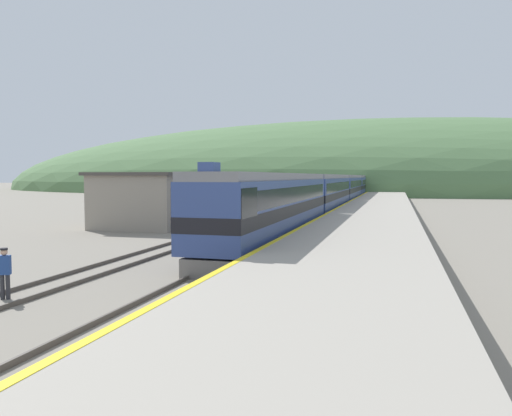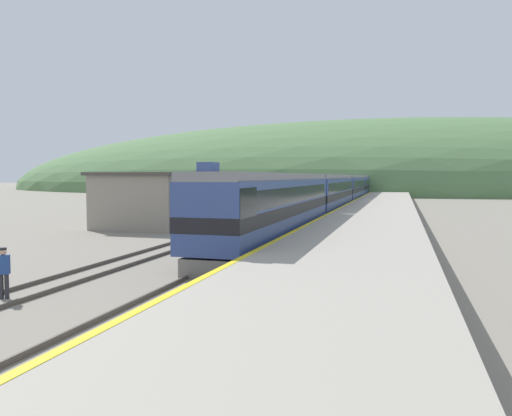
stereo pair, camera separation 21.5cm
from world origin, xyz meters
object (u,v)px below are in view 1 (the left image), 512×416
object	(u,v)px
carriage_third	(347,188)
carriage_fourth	(358,185)
express_train_lead_car	(273,205)
carriage_second	(326,193)
track_worker	(5,270)

from	to	relation	value
carriage_third	carriage_fourth	size ratio (longest dim) A/B	1.00
express_train_lead_car	carriage_third	xyz separation A→B (m)	(0.00, 45.01, -0.01)
carriage_fourth	carriage_second	bearing A→B (deg)	-90.00
express_train_lead_car	carriage_third	bearing A→B (deg)	90.00
express_train_lead_car	track_worker	bearing A→B (deg)	-108.75
track_worker	express_train_lead_car	bearing A→B (deg)	71.25
carriage_fourth	express_train_lead_car	bearing A→B (deg)	-90.00
express_train_lead_car	carriage_second	distance (m)	22.77
express_train_lead_car	carriage_fourth	size ratio (longest dim) A/B	1.03
carriage_second	track_worker	bearing A→B (deg)	-97.75
carriage_second	carriage_third	xyz separation A→B (m)	(0.00, 22.24, 0.00)
carriage_second	carriage_third	distance (m)	22.24
carriage_second	carriage_fourth	xyz separation A→B (m)	(0.00, 44.47, 0.00)
express_train_lead_car	carriage_second	bearing A→B (deg)	90.00
carriage_fourth	track_worker	xyz separation A→B (m)	(-5.17, -82.47, -1.31)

